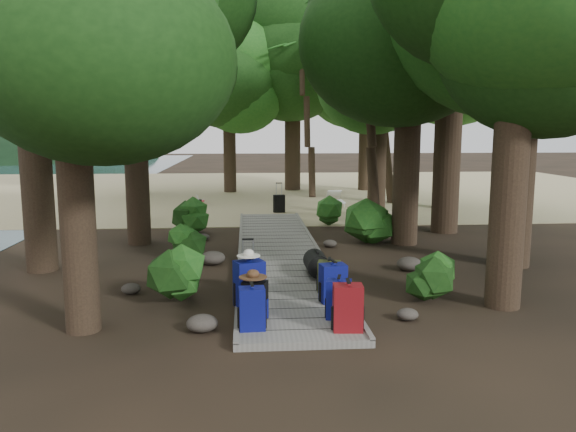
{
  "coord_description": "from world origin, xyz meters",
  "views": [
    {
      "loc": [
        -0.79,
        -12.41,
        3.05
      ],
      "look_at": [
        0.2,
        0.82,
        1.0
      ],
      "focal_mm": 35.0,
      "sensor_mm": 36.0,
      "label": 1
    }
  ],
  "objects_px": {
    "suitcase_on_boardwalk": "(248,279)",
    "sun_lounger": "(337,199)",
    "backpack_left_c": "(249,281)",
    "duffel_right_khaki": "(332,275)",
    "backpack_left_d": "(247,272)",
    "kayak": "(196,202)",
    "duffel_right_black": "(317,263)",
    "lone_suitcase_on_sand": "(279,204)",
    "backpack_right_a": "(348,305)",
    "backpack_right_d": "(329,275)",
    "backpack_left_b": "(255,298)",
    "backpack_right_b": "(339,297)",
    "backpack_right_c": "(333,281)",
    "backpack_left_a": "(252,306)"
  },
  "relations": [
    {
      "from": "backpack_left_d",
      "to": "backpack_right_c",
      "type": "distance_m",
      "value": 1.85
    },
    {
      "from": "backpack_right_b",
      "to": "backpack_left_c",
      "type": "bearing_deg",
      "value": 166.64
    },
    {
      "from": "backpack_left_d",
      "to": "duffel_right_khaki",
      "type": "height_order",
      "value": "backpack_left_d"
    },
    {
      "from": "lone_suitcase_on_sand",
      "to": "duffel_right_black",
      "type": "bearing_deg",
      "value": -96.59
    },
    {
      "from": "backpack_left_a",
      "to": "backpack_left_c",
      "type": "xyz_separation_m",
      "value": [
        -0.03,
        1.1,
        0.08
      ]
    },
    {
      "from": "suitcase_on_boardwalk",
      "to": "lone_suitcase_on_sand",
      "type": "bearing_deg",
      "value": 70.95
    },
    {
      "from": "duffel_right_black",
      "to": "lone_suitcase_on_sand",
      "type": "relative_size",
      "value": 1.15
    },
    {
      "from": "backpack_left_c",
      "to": "duffel_right_khaki",
      "type": "relative_size",
      "value": 1.32
    },
    {
      "from": "backpack_right_a",
      "to": "suitcase_on_boardwalk",
      "type": "height_order",
      "value": "backpack_right_a"
    },
    {
      "from": "duffel_right_khaki",
      "to": "suitcase_on_boardwalk",
      "type": "bearing_deg",
      "value": -168.51
    },
    {
      "from": "backpack_right_c",
      "to": "lone_suitcase_on_sand",
      "type": "height_order",
      "value": "backpack_right_c"
    },
    {
      "from": "duffel_right_black",
      "to": "backpack_left_c",
      "type": "bearing_deg",
      "value": -126.34
    },
    {
      "from": "suitcase_on_boardwalk",
      "to": "sun_lounger",
      "type": "distance_m",
      "value": 12.82
    },
    {
      "from": "duffel_right_khaki",
      "to": "suitcase_on_boardwalk",
      "type": "xyz_separation_m",
      "value": [
        -1.58,
        -0.43,
        0.07
      ]
    },
    {
      "from": "backpack_right_c",
      "to": "sun_lounger",
      "type": "xyz_separation_m",
      "value": [
        2.14,
        12.84,
        -0.18
      ]
    },
    {
      "from": "backpack_left_a",
      "to": "kayak",
      "type": "distance_m",
      "value": 14.77
    },
    {
      "from": "duffel_right_khaki",
      "to": "lone_suitcase_on_sand",
      "type": "distance_m",
      "value": 10.31
    },
    {
      "from": "suitcase_on_boardwalk",
      "to": "kayak",
      "type": "relative_size",
      "value": 0.18
    },
    {
      "from": "backpack_right_d",
      "to": "duffel_right_black",
      "type": "distance_m",
      "value": 1.2
    },
    {
      "from": "backpack_right_a",
      "to": "backpack_left_b",
      "type": "bearing_deg",
      "value": 160.45
    },
    {
      "from": "backpack_left_d",
      "to": "lone_suitcase_on_sand",
      "type": "bearing_deg",
      "value": 79.3
    },
    {
      "from": "backpack_right_b",
      "to": "duffel_right_black",
      "type": "distance_m",
      "value": 2.7
    },
    {
      "from": "duffel_right_black",
      "to": "lone_suitcase_on_sand",
      "type": "bearing_deg",
      "value": 89.74
    },
    {
      "from": "backpack_left_d",
      "to": "suitcase_on_boardwalk",
      "type": "height_order",
      "value": "suitcase_on_boardwalk"
    },
    {
      "from": "duffel_right_khaki",
      "to": "backpack_left_d",
      "type": "bearing_deg",
      "value": 170.65
    },
    {
      "from": "backpack_left_b",
      "to": "backpack_left_d",
      "type": "height_order",
      "value": "backpack_left_b"
    },
    {
      "from": "backpack_right_a",
      "to": "suitcase_on_boardwalk",
      "type": "relative_size",
      "value": 1.34
    },
    {
      "from": "backpack_left_b",
      "to": "backpack_right_b",
      "type": "distance_m",
      "value": 1.31
    },
    {
      "from": "lone_suitcase_on_sand",
      "to": "backpack_left_c",
      "type": "bearing_deg",
      "value": -103.74
    },
    {
      "from": "backpack_right_c",
      "to": "duffel_right_khaki",
      "type": "height_order",
      "value": "backpack_right_c"
    },
    {
      "from": "backpack_left_a",
      "to": "sun_lounger",
      "type": "relative_size",
      "value": 0.4
    },
    {
      "from": "backpack_right_d",
      "to": "backpack_right_b",
      "type": "bearing_deg",
      "value": -80.71
    },
    {
      "from": "backpack_left_d",
      "to": "kayak",
      "type": "distance_m",
      "value": 12.42
    },
    {
      "from": "sun_lounger",
      "to": "backpack_left_d",
      "type": "bearing_deg",
      "value": -106.29
    },
    {
      "from": "backpack_left_d",
      "to": "backpack_right_a",
      "type": "distance_m",
      "value": 2.91
    },
    {
      "from": "backpack_left_a",
      "to": "backpack_right_b",
      "type": "height_order",
      "value": "backpack_left_a"
    },
    {
      "from": "backpack_left_d",
      "to": "backpack_right_d",
      "type": "xyz_separation_m",
      "value": [
        1.5,
        -0.48,
        0.04
      ]
    },
    {
      "from": "backpack_right_d",
      "to": "sun_lounger",
      "type": "xyz_separation_m",
      "value": [
        2.11,
        12.2,
        -0.12
      ]
    },
    {
      "from": "kayak",
      "to": "duffel_right_khaki",
      "type": "bearing_deg",
      "value": -55.89
    },
    {
      "from": "kayak",
      "to": "backpack_right_d",
      "type": "bearing_deg",
      "value": -56.71
    },
    {
      "from": "backpack_left_b",
      "to": "duffel_right_khaki",
      "type": "height_order",
      "value": "backpack_left_b"
    },
    {
      "from": "backpack_left_a",
      "to": "suitcase_on_boardwalk",
      "type": "distance_m",
      "value": 1.78
    },
    {
      "from": "backpack_left_b",
      "to": "duffel_right_black",
      "type": "relative_size",
      "value": 0.91
    },
    {
      "from": "backpack_left_a",
      "to": "sun_lounger",
      "type": "height_order",
      "value": "backpack_left_a"
    },
    {
      "from": "duffel_right_khaki",
      "to": "duffel_right_black",
      "type": "relative_size",
      "value": 0.88
    },
    {
      "from": "backpack_left_b",
      "to": "sun_lounger",
      "type": "relative_size",
      "value": 0.38
    },
    {
      "from": "lone_suitcase_on_sand",
      "to": "kayak",
      "type": "xyz_separation_m",
      "value": [
        -3.21,
        2.12,
        -0.17
      ]
    },
    {
      "from": "backpack_left_c",
      "to": "backpack_right_d",
      "type": "xyz_separation_m",
      "value": [
        1.46,
        0.79,
        -0.12
      ]
    },
    {
      "from": "backpack_right_b",
      "to": "duffel_right_khaki",
      "type": "xyz_separation_m",
      "value": [
        0.18,
        1.82,
        -0.12
      ]
    },
    {
      "from": "backpack_left_a",
      "to": "backpack_right_b",
      "type": "bearing_deg",
      "value": 11.89
    }
  ]
}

